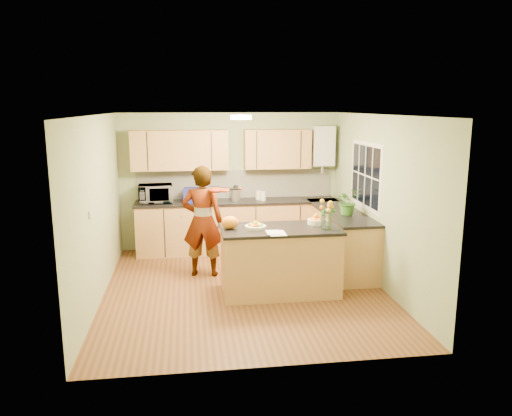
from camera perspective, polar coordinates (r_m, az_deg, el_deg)
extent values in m
plane|color=brown|center=(7.38, -1.35, -9.19)|extent=(4.50, 4.50, 0.00)
cube|color=white|center=(6.90, -1.45, 10.59)|extent=(4.00, 4.50, 0.02)
cube|color=#9AAB7A|center=(9.24, -2.99, 3.07)|extent=(4.00, 0.02, 2.50)
cube|color=#9AAB7A|center=(4.87, 1.63, -4.77)|extent=(4.00, 0.02, 2.50)
cube|color=#9AAB7A|center=(7.10, -17.65, -0.09)|extent=(0.02, 4.50, 2.50)
cube|color=#9AAB7A|center=(7.53, 13.91, 0.76)|extent=(0.02, 4.50, 2.50)
cube|color=#B97C4A|center=(9.12, -2.14, -2.17)|extent=(3.60, 0.60, 0.90)
cube|color=black|center=(9.00, -2.16, 0.72)|extent=(3.64, 0.62, 0.04)
cube|color=#B97C4A|center=(8.38, 9.60, -3.57)|extent=(0.60, 2.20, 0.90)
cube|color=black|center=(8.27, 9.64, -0.42)|extent=(0.62, 2.24, 0.04)
cube|color=white|center=(9.25, -2.36, 2.76)|extent=(3.60, 0.02, 0.52)
cube|color=#B97C4A|center=(8.97, -8.71, 6.55)|extent=(1.70, 0.34, 0.70)
cube|color=#B97C4A|center=(9.12, 2.43, 6.75)|extent=(1.20, 0.34, 0.70)
cube|color=silver|center=(9.31, 7.61, 7.07)|extent=(0.40, 0.30, 0.72)
cylinder|color=#B7B8BC|center=(9.35, 7.55, 4.63)|extent=(0.06, 0.06, 0.20)
cube|color=silver|center=(8.03, 12.40, 3.67)|extent=(0.01, 1.30, 1.05)
cube|color=black|center=(8.03, 12.38, 3.67)|extent=(0.01, 1.18, 0.92)
cube|color=silver|center=(6.51, -18.41, -0.71)|extent=(0.02, 0.09, 0.09)
cylinder|color=#FFEABF|center=(7.20, -1.72, 10.32)|extent=(0.30, 0.30, 0.06)
cylinder|color=silver|center=(7.20, -1.72, 10.56)|extent=(0.10, 0.10, 0.02)
cube|color=#B97C4A|center=(7.11, 2.75, -6.16)|extent=(1.62, 0.81, 0.91)
cube|color=black|center=(6.98, 2.79, -2.44)|extent=(1.66, 0.85, 0.04)
cylinder|color=beige|center=(6.91, -0.06, -2.20)|extent=(0.29, 0.29, 0.04)
cylinder|color=beige|center=(7.22, 6.87, -1.56)|extent=(0.24, 0.24, 0.07)
cylinder|color=silver|center=(6.91, 7.97, -1.61)|extent=(0.10, 0.10, 0.21)
ellipsoid|color=orange|center=(6.91, -3.00, -1.65)|extent=(0.28, 0.26, 0.18)
cube|color=white|center=(6.67, 2.42, -2.87)|extent=(0.22, 0.30, 0.01)
imported|color=tan|center=(7.76, -6.12, -1.52)|extent=(0.70, 0.52, 1.74)
imported|color=silver|center=(8.98, -11.41, 1.63)|extent=(0.60, 0.43, 0.32)
cube|color=navy|center=(8.95, -7.22, 1.51)|extent=(0.35, 0.28, 0.25)
cylinder|color=#B7B8BC|center=(8.96, -2.34, 1.59)|extent=(0.18, 0.18, 0.25)
sphere|color=black|center=(8.93, -2.35, 2.64)|extent=(0.09, 0.09, 0.09)
cylinder|color=beige|center=(9.09, 0.31, 1.50)|extent=(0.12, 0.12, 0.17)
cylinder|color=silver|center=(9.00, 0.82, 1.38)|extent=(0.13, 0.13, 0.16)
imported|color=#356A23|center=(7.93, 10.46, 0.74)|extent=(0.46, 0.43, 0.43)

